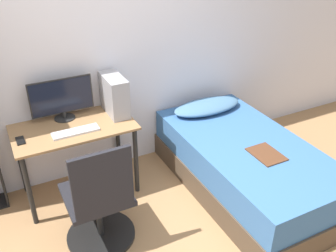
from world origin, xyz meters
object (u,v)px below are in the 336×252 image
monitor (62,98)px  bed (245,166)px  office_chair (100,207)px  keyboard (76,132)px  pc_tower (114,95)px

monitor → bed: bearing=-30.4°
office_chair → keyboard: size_ratio=2.43×
office_chair → monitor: 1.09m
office_chair → bed: size_ratio=0.51×
office_chair → pc_tower: (0.46, 0.82, 0.55)m
monitor → pc_tower: bearing=-12.9°
bed → monitor: size_ratio=3.42×
bed → monitor: bearing=149.6°
bed → pc_tower: bearing=143.1°
bed → keyboard: size_ratio=4.80×
pc_tower → office_chair: bearing=-119.3°
keyboard → pc_tower: bearing=24.6°
pc_tower → keyboard: bearing=-155.4°
bed → monitor: 1.86m
bed → pc_tower: 1.44m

